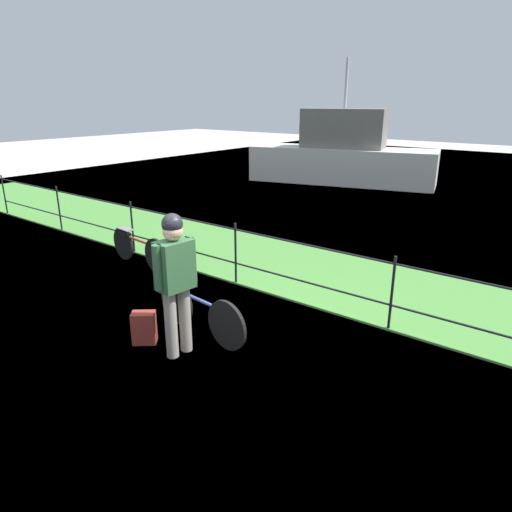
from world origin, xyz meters
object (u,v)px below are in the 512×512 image
at_px(mooring_bollard, 181,271).
at_px(wooden_crate, 180,274).
at_px(bicycle_main, 199,311).
at_px(cyclist_person, 175,273).
at_px(backpack_on_paving, 144,328).
at_px(terrier_dog, 181,261).
at_px(moored_boat_near, 342,156).
at_px(bicycle_parked, 138,248).

bearing_deg(mooring_bollard, wooden_crate, -42.59).
height_order(bicycle_main, wooden_crate, wooden_crate).
height_order(cyclist_person, backpack_on_paving, cyclist_person).
height_order(terrier_dog, moored_boat_near, moored_boat_near).
relative_size(bicycle_main, cyclist_person, 0.94).
height_order(terrier_dog, mooring_bollard, terrier_dog).
bearing_deg(bicycle_parked, cyclist_person, -30.63).
distance_m(bicycle_main, cyclist_person, 0.83).
xyz_separation_m(backpack_on_paving, bicycle_parked, (-2.26, 1.74, 0.13)).
xyz_separation_m(backpack_on_paving, moored_boat_near, (-3.50, 11.64, 0.72)).
bearing_deg(bicycle_parked, terrier_dog, -26.14).
bearing_deg(cyclist_person, bicycle_parked, 149.37).
relative_size(bicycle_main, wooden_crate, 4.87).
relative_size(backpack_on_paving, bicycle_parked, 0.24).
relative_size(wooden_crate, mooring_bollard, 0.80).
bearing_deg(backpack_on_paving, moored_boat_near, 67.14).
height_order(wooden_crate, bicycle_parked, wooden_crate).
xyz_separation_m(backpack_on_paving, mooring_bollard, (-1.08, 1.63, 0.00)).
xyz_separation_m(wooden_crate, moored_boat_near, (-3.56, 11.05, 0.19)).
distance_m(terrier_dog, mooring_bollard, 1.72).
relative_size(terrier_dog, backpack_on_paving, 0.80).
xyz_separation_m(cyclist_person, bicycle_parked, (-2.78, 1.65, -0.68)).
distance_m(bicycle_parked, moored_boat_near, 10.00).
height_order(mooring_bollard, bicycle_parked, bicycle_parked).
bearing_deg(mooring_bollard, terrier_dog, -42.04).
relative_size(bicycle_main, backpack_on_paving, 3.96).
xyz_separation_m(cyclist_person, backpack_on_paving, (-0.52, -0.09, -0.80)).
bearing_deg(moored_boat_near, wooden_crate, -72.16).
height_order(bicycle_parked, moored_boat_near, moored_boat_near).
xyz_separation_m(wooden_crate, backpack_on_paving, (-0.05, -0.59, -0.53)).
relative_size(backpack_on_paving, mooring_bollard, 0.98).
relative_size(terrier_dog, cyclist_person, 0.19).
xyz_separation_m(terrier_dog, backpack_on_paving, (-0.08, -0.59, -0.72)).
xyz_separation_m(bicycle_main, bicycle_parked, (-2.66, 1.18, -0.00)).
distance_m(wooden_crate, terrier_dog, 0.19).
relative_size(wooden_crate, moored_boat_near, 0.05).
relative_size(bicycle_parked, moored_boat_near, 0.25).
xyz_separation_m(terrier_dog, cyclist_person, (0.44, -0.50, 0.09)).
height_order(backpack_on_paving, mooring_bollard, mooring_bollard).
distance_m(mooring_bollard, bicycle_parked, 1.19).
height_order(wooden_crate, mooring_bollard, wooden_crate).
xyz_separation_m(bicycle_main, cyclist_person, (0.12, -0.47, 0.67)).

